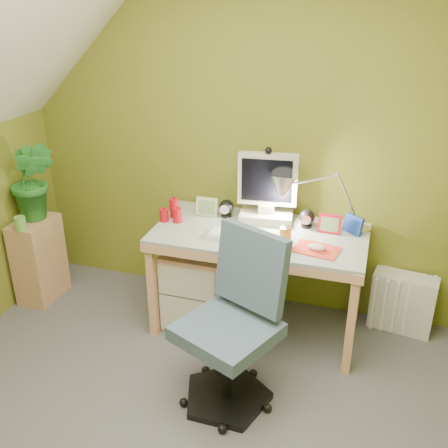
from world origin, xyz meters
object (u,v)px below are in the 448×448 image
(desk, at_px, (258,281))
(desk_lamp, at_px, (339,188))
(potted_plant, at_px, (33,180))
(radiator, at_px, (402,302))
(side_ledge, at_px, (39,260))
(task_chair, at_px, (227,329))
(monitor, at_px, (268,181))

(desk, distance_m, desk_lamp, 0.80)
(desk, height_order, potted_plant, potted_plant)
(desk, height_order, radiator, desk)
(side_ledge, bearing_deg, task_chair, -20.66)
(task_chair, bearing_deg, potted_plant, -178.75)
(desk, height_order, task_chair, task_chair)
(side_ledge, relative_size, task_chair, 0.65)
(task_chair, bearing_deg, desk_lamp, 87.90)
(monitor, distance_m, task_chair, 1.05)
(side_ledge, bearing_deg, monitor, 10.50)
(monitor, xyz_separation_m, desk_lamp, (0.45, 0.00, 0.00))
(side_ledge, bearing_deg, desk, 4.22)
(desk, xyz_separation_m, side_ledge, (-1.61, -0.12, -0.05))
(monitor, distance_m, side_ledge, 1.78)
(desk, height_order, monitor, monitor)
(monitor, distance_m, radiator, 1.23)
(desk_lamp, xyz_separation_m, task_chair, (-0.44, -0.91, -0.52))
(side_ledge, height_order, potted_plant, potted_plant)
(desk_lamp, distance_m, task_chair, 1.14)
(potted_plant, xyz_separation_m, task_chair, (1.61, -0.66, -0.43))
(desk, height_order, side_ledge, desk)
(side_ledge, relative_size, potted_plant, 1.08)
(side_ledge, xyz_separation_m, potted_plant, (0.02, 0.05, 0.60))
(desk, bearing_deg, desk_lamp, 21.31)
(potted_plant, bearing_deg, task_chair, -22.42)
(desk, xyz_separation_m, monitor, (0.00, 0.18, 0.64))
(task_chair, bearing_deg, desk, 114.47)
(desk_lamp, bearing_deg, radiator, 23.86)
(task_chair, xyz_separation_m, radiator, (0.92, 1.00, -0.28))
(desk_lamp, height_order, side_ledge, desk_lamp)
(desk, distance_m, radiator, 0.98)
(side_ledge, height_order, radiator, side_ledge)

